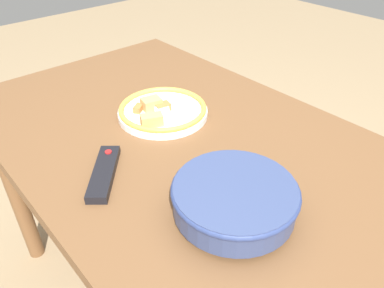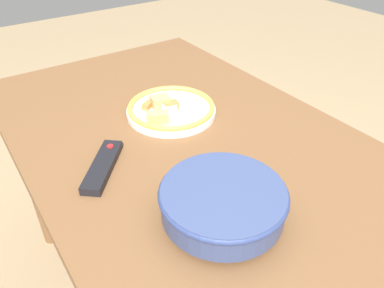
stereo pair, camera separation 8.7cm
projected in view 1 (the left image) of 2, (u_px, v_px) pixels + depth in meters
dining_table at (217, 185)px, 0.96m from camera, size 1.59×0.81×0.75m
noodle_bowl at (234, 198)px, 0.74m from camera, size 0.25×0.25×0.07m
food_plate at (162, 111)px, 1.07m from camera, size 0.26×0.26×0.05m
tv_remote at (104, 173)px, 0.85m from camera, size 0.17×0.16×0.02m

